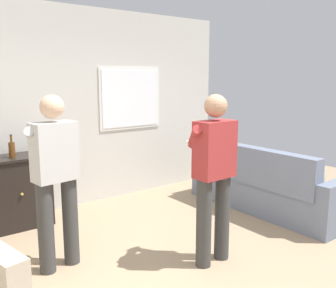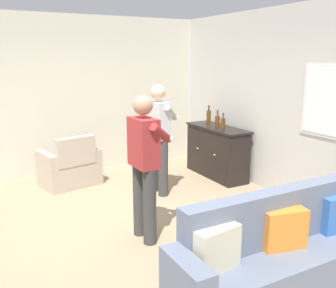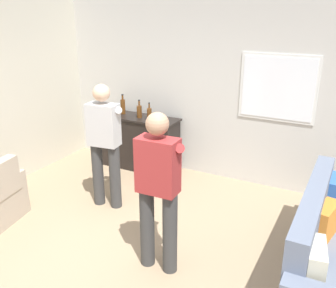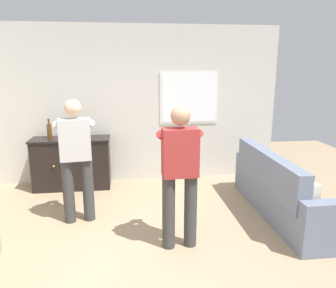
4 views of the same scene
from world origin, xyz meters
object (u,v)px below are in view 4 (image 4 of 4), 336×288
bottle_wine_green (71,132)px  sideboard_cabinet (72,163)px  person_standing_right (180,171)px  person_standing_left (76,155)px  couch (277,191)px  bottle_spirits_clear (49,131)px  bottle_liquor_amber (83,133)px

bottle_wine_green → sideboard_cabinet: bearing=132.5°
person_standing_right → person_standing_left: bearing=146.9°
bottle_wine_green → couch: bearing=-25.3°
couch → sideboard_cabinet: (-3.06, 1.46, 0.09)m
bottle_spirits_clear → person_standing_right: (1.88, -2.16, -0.08)m
sideboard_cabinet → bottle_wine_green: bottle_wine_green is taller
person_standing_left → person_standing_right: same height
sideboard_cabinet → bottle_liquor_amber: bottle_liquor_amber is taller
person_standing_left → couch: bearing=-3.5°
bottle_wine_green → person_standing_left: (0.26, -1.27, -0.06)m
bottle_wine_green → bottle_liquor_amber: size_ratio=1.05×
bottle_liquor_amber → bottle_spirits_clear: (-0.57, 0.10, 0.03)m
bottle_liquor_amber → person_standing_left: 1.24m
couch → bottle_liquor_amber: bearing=153.6°
sideboard_cabinet → bottle_liquor_amber: (0.23, -0.06, 0.54)m
bottle_liquor_amber → person_standing_left: (0.05, -1.24, -0.05)m
bottle_spirits_clear → bottle_liquor_amber: bearing=-9.8°
couch → person_standing_right: person_standing_right is taller
person_standing_right → bottle_liquor_amber: bearing=122.6°
sideboard_cabinet → person_standing_right: size_ratio=0.79×
couch → person_standing_right: 1.75m
sideboard_cabinet → couch: bearing=-25.5°
bottle_wine_green → bottle_spirits_clear: size_ratio=0.88×
bottle_liquor_amber → person_standing_right: 2.45m
bottle_spirits_clear → person_standing_left: size_ratio=0.20×
person_standing_right → bottle_wine_green: bearing=126.0°
bottle_wine_green → person_standing_right: person_standing_right is taller
sideboard_cabinet → person_standing_right: 2.67m
bottle_wine_green → person_standing_right: bearing=-54.0°
couch → bottle_liquor_amber: 3.23m
person_standing_left → sideboard_cabinet: bearing=102.3°
sideboard_cabinet → bottle_spirits_clear: 0.67m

